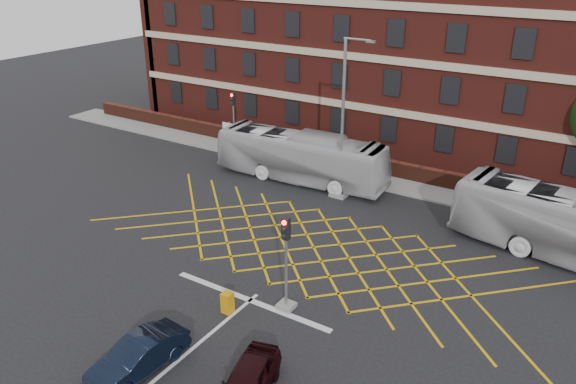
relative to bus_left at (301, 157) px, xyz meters
The scene contains 14 objects.
ground 10.75m from the bus_left, 60.83° to the right, with size 120.00×120.00×0.00m, color black.
victorian_building 15.17m from the bus_left, 66.87° to the left, with size 51.00×12.17×20.40m.
boundary_wall 6.46m from the bus_left, 35.62° to the left, with size 56.00×0.50×1.10m, color #4A1E13.
far_pavement 6.05m from the bus_left, 27.63° to the left, with size 60.00×3.00×0.12m, color slate.
box_junction_hatching 9.08m from the bus_left, 54.57° to the right, with size 11.50×0.12×0.02m, color #CC990C.
stop_line 13.89m from the bus_left, 67.93° to the right, with size 8.00×0.30×0.02m, color silver.
bus_left is the anchor object (origin of this frame).
car_navy 19.00m from the bus_left, 76.70° to the right, with size 1.37×3.93×1.30m, color black.
car_maroon 19.35m from the bus_left, 64.14° to the right, with size 1.48×3.69×1.26m, color black.
traffic_light_near 14.14m from the bus_left, 61.30° to the right, with size 0.70×0.70×4.27m.
traffic_light_far 7.80m from the bus_left, 160.78° to the left, with size 0.70×0.70×4.27m.
street_lamp 3.91m from the bus_left, 14.85° to the right, with size 2.25×1.00×9.50m.
direction_signs 7.70m from the bus_left, 164.76° to the left, with size 1.10×0.16×2.20m.
utility_cabinet 14.82m from the bus_left, 70.76° to the right, with size 0.41×0.44×0.93m, color #CC860C.
Camera 1 is at (12.27, -19.78, 14.20)m, focal length 35.00 mm.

